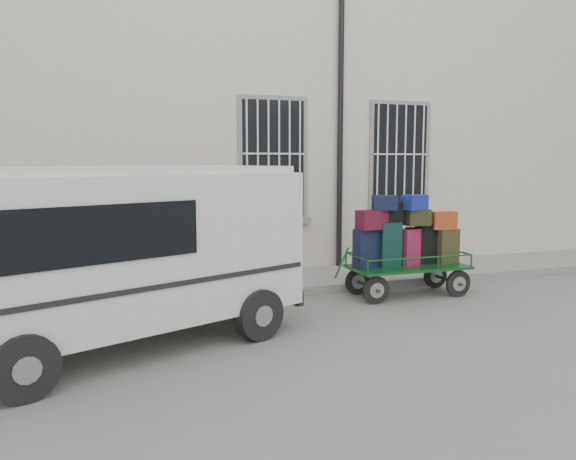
{
  "coord_description": "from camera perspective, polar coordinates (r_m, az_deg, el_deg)",
  "views": [
    {
      "loc": [
        -3.65,
        -7.13,
        2.23
      ],
      "look_at": [
        -0.8,
        1.0,
        1.17
      ],
      "focal_mm": 35.0,
      "sensor_mm": 36.0,
      "label": 1
    }
  ],
  "objects": [
    {
      "name": "sidewalk",
      "position": [
        10.25,
        1.99,
        -5.09
      ],
      "size": [
        24.0,
        1.7,
        0.15
      ],
      "primitive_type": "cube",
      "color": "gray",
      "rests_on": "ground"
    },
    {
      "name": "van",
      "position": [
        6.94,
        -16.66,
        -1.46
      ],
      "size": [
        4.62,
        3.23,
        2.16
      ],
      "rotation": [
        0.0,
        0.0,
        0.38
      ],
      "color": "white",
      "rests_on": "ground"
    },
    {
      "name": "ground",
      "position": [
        8.32,
        7.57,
        -8.58
      ],
      "size": [
        80.0,
        80.0,
        0.0
      ],
      "primitive_type": "plane",
      "color": "slate",
      "rests_on": "ground"
    },
    {
      "name": "building",
      "position": [
        13.17,
        -3.25,
        10.39
      ],
      "size": [
        24.0,
        5.15,
        6.0
      ],
      "color": "beige",
      "rests_on": "ground"
    },
    {
      "name": "luggage_cart",
      "position": [
        9.45,
        11.84,
        -1.3
      ],
      "size": [
        2.3,
        0.92,
        1.68
      ],
      "rotation": [
        0.0,
        0.0,
        -0.02
      ],
      "color": "black",
      "rests_on": "ground"
    }
  ]
}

